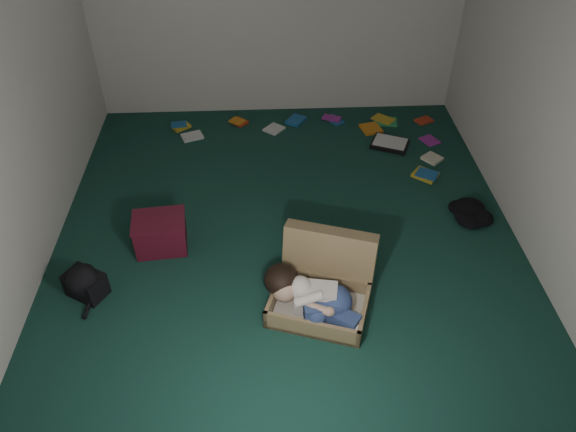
{
  "coord_description": "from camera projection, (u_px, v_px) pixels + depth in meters",
  "views": [
    {
      "loc": [
        -0.18,
        -3.66,
        3.29
      ],
      "look_at": [
        0.0,
        -0.15,
        0.35
      ],
      "focal_mm": 35.0,
      "sensor_mm": 36.0,
      "label": 1
    }
  ],
  "objects": [
    {
      "name": "floor",
      "position": [
        287.0,
        236.0,
        4.92
      ],
      "size": [
        4.5,
        4.5,
        0.0
      ],
      "primitive_type": "plane",
      "color": "#13382E",
      "rests_on": "ground"
    },
    {
      "name": "wall_left",
      "position": [
        8.0,
        110.0,
        4.01
      ],
      "size": [
        0.0,
        4.5,
        4.5
      ],
      "primitive_type": "plane",
      "rotation": [
        1.57,
        0.0,
        1.57
      ],
      "color": "silver",
      "rests_on": "ground"
    },
    {
      "name": "suitcase",
      "position": [
        323.0,
        284.0,
        4.26
      ],
      "size": [
        0.9,
        0.88,
        0.53
      ],
      "rotation": [
        0.0,
        0.0,
        -0.32
      ],
      "color": "#927950",
      "rests_on": "floor"
    },
    {
      "name": "maroon_bin",
      "position": [
        161.0,
        233.0,
        4.72
      ],
      "size": [
        0.47,
        0.39,
        0.3
      ],
      "rotation": [
        0.0,
        0.0,
        0.1
      ],
      "color": "#531022",
      "rests_on": "floor"
    },
    {
      "name": "clothing_pile",
      "position": [
        473.0,
        211.0,
        5.08
      ],
      "size": [
        0.49,
        0.44,
        0.13
      ],
      "primitive_type": null,
      "rotation": [
        0.0,
        0.0,
        0.35
      ],
      "color": "black",
      "rests_on": "floor"
    },
    {
      "name": "paper_tray",
      "position": [
        390.0,
        144.0,
        6.02
      ],
      "size": [
        0.46,
        0.41,
        0.05
      ],
      "rotation": [
        0.0,
        0.0,
        -0.41
      ],
      "color": "black",
      "rests_on": "floor"
    },
    {
      "name": "wall_front",
      "position": [
        313.0,
        362.0,
        2.36
      ],
      "size": [
        4.5,
        0.0,
        4.5
      ],
      "primitive_type": "plane",
      "rotation": [
        -1.57,
        0.0,
        0.0
      ],
      "color": "silver",
      "rests_on": "ground"
    },
    {
      "name": "book_scatter",
      "position": [
        331.0,
        133.0,
        6.22
      ],
      "size": [
        2.99,
        1.39,
        0.02
      ],
      "color": "gold",
      "rests_on": "floor"
    },
    {
      "name": "backpack",
      "position": [
        85.0,
        284.0,
        4.33
      ],
      "size": [
        0.47,
        0.44,
        0.22
      ],
      "primitive_type": null,
      "rotation": [
        0.0,
        0.0,
        -0.54
      ],
      "color": "black",
      "rests_on": "floor"
    },
    {
      "name": "wall_right",
      "position": [
        556.0,
        96.0,
        4.16
      ],
      "size": [
        0.0,
        4.5,
        4.5
      ],
      "primitive_type": "plane",
      "rotation": [
        1.57,
        0.0,
        -1.57
      ],
      "color": "silver",
      "rests_on": "ground"
    },
    {
      "name": "person",
      "position": [
        312.0,
        296.0,
        4.11
      ],
      "size": [
        0.71,
        0.54,
        0.33
      ],
      "rotation": [
        0.0,
        0.0,
        -0.32
      ],
      "color": "white",
      "rests_on": "suitcase"
    }
  ]
}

